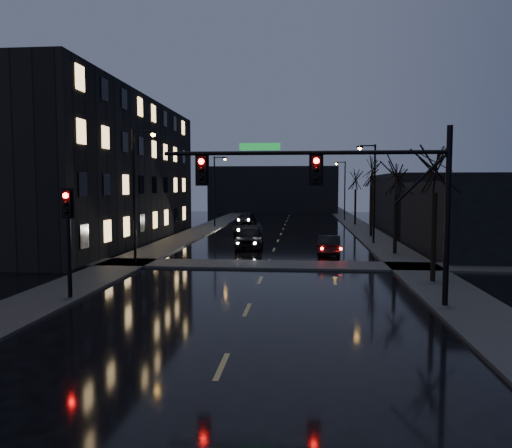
% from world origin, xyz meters
% --- Properties ---
extents(ground, '(160.00, 160.00, 0.00)m').
position_xyz_m(ground, '(0.00, 0.00, 0.00)').
color(ground, black).
rests_on(ground, ground).
extents(sidewalk_left, '(3.00, 140.00, 0.12)m').
position_xyz_m(sidewalk_left, '(-8.50, 35.00, 0.06)').
color(sidewalk_left, '#2D2D2B').
rests_on(sidewalk_left, ground).
extents(sidewalk_right, '(3.00, 140.00, 0.12)m').
position_xyz_m(sidewalk_right, '(8.50, 35.00, 0.06)').
color(sidewalk_right, '#2D2D2B').
rests_on(sidewalk_right, ground).
extents(sidewalk_cross, '(40.00, 3.00, 0.12)m').
position_xyz_m(sidewalk_cross, '(0.00, 18.50, 0.06)').
color(sidewalk_cross, '#2D2D2B').
rests_on(sidewalk_cross, ground).
extents(apartment_block, '(12.00, 30.00, 12.00)m').
position_xyz_m(apartment_block, '(-16.50, 30.00, 6.00)').
color(apartment_block, black).
rests_on(apartment_block, ground).
extents(commercial_right_near, '(10.00, 14.00, 5.00)m').
position_xyz_m(commercial_right_near, '(15.50, 26.00, 2.50)').
color(commercial_right_near, black).
rests_on(commercial_right_near, ground).
extents(commercial_right_far, '(12.00, 18.00, 6.00)m').
position_xyz_m(commercial_right_far, '(17.00, 48.00, 3.00)').
color(commercial_right_far, black).
rests_on(commercial_right_far, ground).
extents(far_block, '(22.00, 10.00, 8.00)m').
position_xyz_m(far_block, '(-3.00, 78.00, 4.00)').
color(far_block, black).
rests_on(far_block, ground).
extents(signal_mast, '(11.11, 0.41, 7.00)m').
position_xyz_m(signal_mast, '(3.85, 9.00, 4.87)').
color(signal_mast, black).
rests_on(signal_mast, ground).
extents(signal_pole_left, '(0.35, 0.41, 4.53)m').
position_xyz_m(signal_pole_left, '(-7.50, 8.99, 3.01)').
color(signal_pole_left, black).
rests_on(signal_pole_left, ground).
extents(tree_near, '(3.52, 3.52, 8.08)m').
position_xyz_m(tree_near, '(8.40, 14.00, 6.22)').
color(tree_near, black).
rests_on(tree_near, ground).
extents(tree_mid_a, '(3.30, 3.30, 7.58)m').
position_xyz_m(tree_mid_a, '(8.40, 24.00, 5.83)').
color(tree_mid_a, black).
rests_on(tree_mid_a, ground).
extents(tree_mid_b, '(3.74, 3.74, 8.59)m').
position_xyz_m(tree_mid_b, '(8.40, 36.00, 6.61)').
color(tree_mid_b, black).
rests_on(tree_mid_b, ground).
extents(tree_far, '(3.43, 3.43, 7.88)m').
position_xyz_m(tree_far, '(8.40, 50.00, 6.06)').
color(tree_far, black).
rests_on(tree_far, ground).
extents(streetlight_l_near, '(1.53, 0.28, 8.00)m').
position_xyz_m(streetlight_l_near, '(-7.58, 18.00, 4.77)').
color(streetlight_l_near, black).
rests_on(streetlight_l_near, ground).
extents(streetlight_l_far, '(1.53, 0.28, 8.00)m').
position_xyz_m(streetlight_l_far, '(-7.58, 45.00, 4.77)').
color(streetlight_l_far, black).
rests_on(streetlight_l_far, ground).
extents(streetlight_r_mid, '(1.53, 0.28, 8.00)m').
position_xyz_m(streetlight_r_mid, '(7.58, 30.00, 4.77)').
color(streetlight_r_mid, black).
rests_on(streetlight_r_mid, ground).
extents(streetlight_r_far, '(1.53, 0.28, 8.00)m').
position_xyz_m(streetlight_r_far, '(7.58, 58.00, 4.77)').
color(streetlight_r_far, black).
rests_on(streetlight_r_far, ground).
extents(oncoming_car_a, '(2.21, 5.04, 1.69)m').
position_xyz_m(oncoming_car_a, '(-1.89, 26.65, 0.85)').
color(oncoming_car_a, black).
rests_on(oncoming_car_a, ground).
extents(oncoming_car_b, '(1.66, 4.58, 1.50)m').
position_xyz_m(oncoming_car_b, '(-2.07, 28.88, 0.75)').
color(oncoming_car_b, black).
rests_on(oncoming_car_b, ground).
extents(oncoming_car_c, '(2.44, 4.87, 1.32)m').
position_xyz_m(oncoming_car_c, '(-3.17, 36.89, 0.66)').
color(oncoming_car_c, black).
rests_on(oncoming_car_c, ground).
extents(oncoming_car_d, '(2.34, 4.82, 1.35)m').
position_xyz_m(oncoming_car_d, '(-4.91, 50.53, 0.68)').
color(oncoming_car_d, black).
rests_on(oncoming_car_d, ground).
extents(lead_car, '(1.79, 4.21, 1.35)m').
position_xyz_m(lead_car, '(3.94, 23.61, 0.67)').
color(lead_car, black).
rests_on(lead_car, ground).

